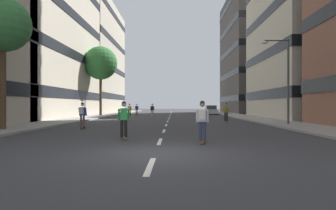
{
  "coord_description": "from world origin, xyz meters",
  "views": [
    {
      "loc": [
        0.63,
        -9.39,
        1.6
      ],
      "look_at": [
        0.0,
        19.42,
        1.59
      ],
      "focal_mm": 30.39,
      "sensor_mm": 36.0,
      "label": 1
    }
  ],
  "objects_px": {
    "streetlamp_right": "(283,72)",
    "skater_5": "(152,109)",
    "skater_6": "(124,118)",
    "skater_0": "(130,109)",
    "skater_4": "(82,114)",
    "parked_car_near": "(211,110)",
    "skater_1": "(202,119)",
    "skater_3": "(226,111)",
    "street_tree_mid": "(101,63)",
    "skater_2": "(137,109)",
    "street_tree_near": "(3,25)"
  },
  "relations": [
    {
      "from": "streetlamp_right",
      "to": "skater_5",
      "type": "height_order",
      "value": "streetlamp_right"
    },
    {
      "from": "skater_6",
      "to": "skater_5",
      "type": "bearing_deg",
      "value": 91.43
    },
    {
      "from": "skater_0",
      "to": "skater_4",
      "type": "relative_size",
      "value": 1.0
    },
    {
      "from": "parked_car_near",
      "to": "skater_1",
      "type": "distance_m",
      "value": 35.98
    },
    {
      "from": "streetlamp_right",
      "to": "skater_1",
      "type": "bearing_deg",
      "value": -125.5
    },
    {
      "from": "skater_3",
      "to": "skater_6",
      "type": "height_order",
      "value": "same"
    },
    {
      "from": "skater_6",
      "to": "skater_1",
      "type": "bearing_deg",
      "value": -20.35
    },
    {
      "from": "street_tree_mid",
      "to": "skater_0",
      "type": "bearing_deg",
      "value": 16.91
    },
    {
      "from": "parked_car_near",
      "to": "skater_1",
      "type": "height_order",
      "value": "skater_1"
    },
    {
      "from": "skater_2",
      "to": "skater_3",
      "type": "distance_m",
      "value": 21.84
    },
    {
      "from": "skater_1",
      "to": "skater_2",
      "type": "height_order",
      "value": "same"
    },
    {
      "from": "street_tree_near",
      "to": "skater_4",
      "type": "distance_m",
      "value": 7.11
    },
    {
      "from": "street_tree_mid",
      "to": "skater_3",
      "type": "relative_size",
      "value": 5.45
    },
    {
      "from": "skater_2",
      "to": "skater_4",
      "type": "bearing_deg",
      "value": -90.33
    },
    {
      "from": "skater_1",
      "to": "skater_2",
      "type": "xyz_separation_m",
      "value": [
        -7.19,
        33.63,
        0.0
      ]
    },
    {
      "from": "street_tree_mid",
      "to": "skater_4",
      "type": "xyz_separation_m",
      "value": [
        4.17,
        -20.76,
        -6.45
      ]
    },
    {
      "from": "parked_car_near",
      "to": "skater_2",
      "type": "bearing_deg",
      "value": -170.63
    },
    {
      "from": "skater_3",
      "to": "skater_5",
      "type": "distance_m",
      "value": 14.45
    },
    {
      "from": "skater_2",
      "to": "skater_6",
      "type": "xyz_separation_m",
      "value": [
        3.68,
        -32.33,
        -0.03
      ]
    },
    {
      "from": "street_tree_near",
      "to": "skater_0",
      "type": "distance_m",
      "value": 24.89
    },
    {
      "from": "parked_car_near",
      "to": "street_tree_near",
      "type": "distance_m",
      "value": 35.18
    },
    {
      "from": "streetlamp_right",
      "to": "street_tree_mid",
      "type": "bearing_deg",
      "value": 136.52
    },
    {
      "from": "street_tree_near",
      "to": "skater_6",
      "type": "bearing_deg",
      "value": -25.26
    },
    {
      "from": "street_tree_mid",
      "to": "skater_6",
      "type": "relative_size",
      "value": 5.45
    },
    {
      "from": "street_tree_mid",
      "to": "skater_5",
      "type": "distance_m",
      "value": 9.87
    },
    {
      "from": "skater_4",
      "to": "skater_6",
      "type": "bearing_deg",
      "value": -56.55
    },
    {
      "from": "skater_0",
      "to": "skater_1",
      "type": "xyz_separation_m",
      "value": [
        7.61,
        -29.06,
        0.03
      ]
    },
    {
      "from": "parked_car_near",
      "to": "street_tree_mid",
      "type": "relative_size",
      "value": 0.45
    },
    {
      "from": "parked_car_near",
      "to": "skater_1",
      "type": "xyz_separation_m",
      "value": [
        -4.95,
        -35.64,
        0.32
      ]
    },
    {
      "from": "street_tree_mid",
      "to": "skater_5",
      "type": "xyz_separation_m",
      "value": [
        7.38,
        -1.03,
        -6.48
      ]
    },
    {
      "from": "streetlamp_right",
      "to": "skater_0",
      "type": "height_order",
      "value": "streetlamp_right"
    },
    {
      "from": "skater_2",
      "to": "skater_6",
      "type": "bearing_deg",
      "value": -83.5
    },
    {
      "from": "parked_car_near",
      "to": "skater_4",
      "type": "distance_m",
      "value": 31.07
    },
    {
      "from": "parked_car_near",
      "to": "skater_5",
      "type": "height_order",
      "value": "skater_5"
    },
    {
      "from": "skater_3",
      "to": "street_tree_near",
      "type": "bearing_deg",
      "value": -147.69
    },
    {
      "from": "parked_car_near",
      "to": "street_tree_near",
      "type": "xyz_separation_m",
      "value": [
        -16.48,
        -30.56,
        5.7
      ]
    },
    {
      "from": "parked_car_near",
      "to": "skater_3",
      "type": "relative_size",
      "value": 2.47
    },
    {
      "from": "skater_0",
      "to": "skater_3",
      "type": "bearing_deg",
      "value": -51.89
    },
    {
      "from": "skater_0",
      "to": "skater_6",
      "type": "relative_size",
      "value": 1.0
    },
    {
      "from": "skater_6",
      "to": "skater_2",
      "type": "bearing_deg",
      "value": 96.5
    },
    {
      "from": "skater_5",
      "to": "skater_6",
      "type": "height_order",
      "value": "same"
    },
    {
      "from": "streetlamp_right",
      "to": "skater_2",
      "type": "height_order",
      "value": "streetlamp_right"
    },
    {
      "from": "skater_2",
      "to": "street_tree_near",
      "type": "bearing_deg",
      "value": -98.62
    },
    {
      "from": "street_tree_near",
      "to": "skater_5",
      "type": "bearing_deg",
      "value": 71.27
    },
    {
      "from": "street_tree_near",
      "to": "parked_car_near",
      "type": "bearing_deg",
      "value": 61.67
    },
    {
      "from": "skater_1",
      "to": "skater_3",
      "type": "relative_size",
      "value": 1.0
    },
    {
      "from": "street_tree_mid",
      "to": "skater_1",
      "type": "xyz_separation_m",
      "value": [
        11.52,
        -27.87,
        -6.45
      ]
    },
    {
      "from": "parked_car_near",
      "to": "street_tree_mid",
      "type": "bearing_deg",
      "value": -154.76
    },
    {
      "from": "skater_0",
      "to": "skater_1",
      "type": "distance_m",
      "value": 30.04
    },
    {
      "from": "skater_1",
      "to": "skater_5",
      "type": "bearing_deg",
      "value": 98.78
    }
  ]
}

